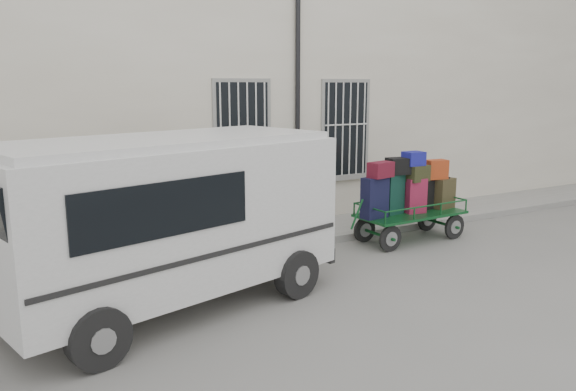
{
  "coord_description": "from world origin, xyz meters",
  "views": [
    {
      "loc": [
        -5.42,
        -8.2,
        3.3
      ],
      "look_at": [
        -0.36,
        1.0,
        1.22
      ],
      "focal_mm": 35.0,
      "sensor_mm": 36.0,
      "label": 1
    }
  ],
  "objects": [
    {
      "name": "van",
      "position": [
        -3.11,
        -0.34,
        1.47
      ],
      "size": [
        5.45,
        3.37,
        2.56
      ],
      "rotation": [
        0.0,
        0.0,
        0.26
      ],
      "color": "silver",
      "rests_on": "ground"
    },
    {
      "name": "sidewalk",
      "position": [
        0.0,
        2.2,
        0.07
      ],
      "size": [
        24.0,
        1.7,
        0.15
      ],
      "primitive_type": "cube",
      "color": "gray",
      "rests_on": "ground"
    },
    {
      "name": "luggage_cart",
      "position": [
        2.47,
        0.78,
        1.0
      ],
      "size": [
        2.81,
        1.17,
        1.92
      ],
      "rotation": [
        0.0,
        0.0,
        0.04
      ],
      "color": "black",
      "rests_on": "ground"
    },
    {
      "name": "ground",
      "position": [
        0.0,
        0.0,
        0.0
      ],
      "size": [
        80.0,
        80.0,
        0.0
      ],
      "primitive_type": "plane",
      "color": "slate",
      "rests_on": "ground"
    },
    {
      "name": "building",
      "position": [
        0.0,
        5.5,
        3.0
      ],
      "size": [
        24.0,
        5.15,
        6.0
      ],
      "color": "beige",
      "rests_on": "ground"
    }
  ]
}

